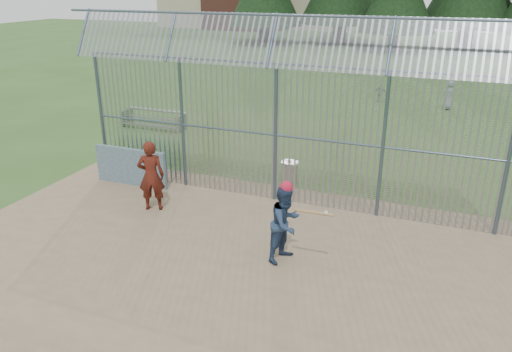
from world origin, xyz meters
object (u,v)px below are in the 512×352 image
at_px(batter, 286,223).
at_px(trash_can, 289,173).
at_px(onlooker, 151,176).
at_px(bleacher, 153,119).
at_px(dugout_wall, 131,167).

relative_size(batter, trash_can, 2.23).
relative_size(batter, onlooker, 0.91).
bearing_deg(bleacher, onlooker, -57.73).
distance_m(batter, trash_can, 4.70).
distance_m(dugout_wall, bleacher, 6.65).
bearing_deg(batter, bleacher, 65.74).
bearing_deg(bleacher, batter, -43.52).
bearing_deg(batter, dugout_wall, 86.25).
relative_size(dugout_wall, trash_can, 3.05).
height_order(dugout_wall, batter, batter).
xyz_separation_m(onlooker, bleacher, (-4.58, 7.26, -0.62)).
xyz_separation_m(batter, bleacher, (-8.93, 8.48, -0.52)).
height_order(batter, trash_can, batter).
height_order(dugout_wall, onlooker, onlooker).
bearing_deg(onlooker, dugout_wall, -63.26).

